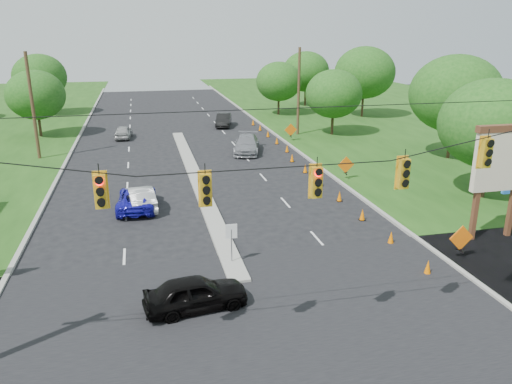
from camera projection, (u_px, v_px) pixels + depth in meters
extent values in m
plane|color=black|center=(262.00, 336.00, 18.13)|extent=(160.00, 160.00, 0.00)
cube|color=black|center=(262.00, 336.00, 18.13)|extent=(160.00, 14.00, 0.02)
cube|color=gray|center=(69.00, 157.00, 43.74)|extent=(0.25, 110.00, 0.16)
cube|color=gray|center=(290.00, 146.00, 48.11)|extent=(0.25, 110.00, 0.16)
cube|color=gray|center=(196.00, 178.00, 37.59)|extent=(1.00, 34.00, 0.18)
cylinder|color=gray|center=(232.00, 247.00, 23.41)|extent=(0.06, 0.06, 1.80)
cube|color=white|center=(231.00, 231.00, 23.17)|extent=(0.55, 0.04, 0.70)
cylinder|color=black|center=(271.00, 155.00, 15.05)|extent=(24.00, 0.04, 0.04)
cube|color=yellow|center=(101.00, 191.00, 14.21)|extent=(0.34, 0.24, 1.00)
cube|color=yellow|center=(206.00, 190.00, 14.91)|extent=(0.34, 0.24, 1.00)
cube|color=yellow|center=(316.00, 182.00, 15.66)|extent=(0.34, 0.24, 1.00)
cube|color=yellow|center=(403.00, 174.00, 16.28)|extent=(0.34, 0.24, 1.00)
cube|color=yellow|center=(486.00, 153.00, 16.77)|extent=(0.34, 0.24, 1.00)
cylinder|color=#422D1C|center=(33.00, 107.00, 41.84)|extent=(0.28, 0.28, 9.00)
cylinder|color=#422D1C|center=(299.00, 92.00, 51.87)|extent=(0.28, 0.28, 9.00)
cube|color=#59331E|center=(476.00, 201.00, 25.80)|extent=(0.25, 0.25, 4.40)
cube|color=beige|center=(501.00, 160.00, 25.39)|extent=(3.00, 0.35, 3.20)
cube|color=#59331E|center=(506.00, 128.00, 24.88)|extent=(3.20, 0.40, 0.35)
cone|color=#FC7300|center=(428.00, 267.00, 22.64)|extent=(0.32, 0.32, 0.70)
cone|color=#FC7300|center=(391.00, 238.00, 25.88)|extent=(0.32, 0.32, 0.70)
cone|color=#FC7300|center=(362.00, 215.00, 29.12)|extent=(0.32, 0.32, 0.70)
cone|color=#FC7300|center=(340.00, 196.00, 32.37)|extent=(0.32, 0.32, 0.70)
cone|color=#FC7300|center=(321.00, 181.00, 35.61)|extent=(0.32, 0.32, 0.70)
cone|color=#FC7300|center=(305.00, 168.00, 38.85)|extent=(0.32, 0.32, 0.70)
cone|color=#FC7300|center=(292.00, 158.00, 42.09)|extent=(0.32, 0.32, 0.70)
cone|color=#FC7300|center=(287.00, 148.00, 45.47)|extent=(0.32, 0.32, 0.70)
cone|color=#FC7300|center=(277.00, 141.00, 48.71)|extent=(0.32, 0.32, 0.70)
cone|color=#FC7300|center=(268.00, 134.00, 51.95)|extent=(0.32, 0.32, 0.70)
cone|color=#FC7300|center=(260.00, 128.00, 55.19)|extent=(0.32, 0.32, 0.70)
cone|color=#FC7300|center=(253.00, 122.00, 58.44)|extent=(0.32, 0.32, 0.70)
cube|color=black|center=(460.00, 249.00, 24.00)|extent=(0.06, 0.58, 0.26)
cube|color=black|center=(460.00, 249.00, 24.00)|extent=(0.06, 0.58, 0.26)
cube|color=orange|center=(461.00, 238.00, 23.82)|extent=(1.27, 0.05, 1.27)
cube|color=black|center=(345.00, 173.00, 36.97)|extent=(0.06, 0.58, 0.26)
cube|color=black|center=(345.00, 173.00, 36.97)|extent=(0.06, 0.58, 0.26)
cube|color=orange|center=(346.00, 165.00, 36.78)|extent=(1.27, 0.05, 1.27)
cube|color=black|center=(291.00, 136.00, 49.94)|extent=(0.06, 0.58, 0.26)
cube|color=black|center=(291.00, 136.00, 49.94)|extent=(0.06, 0.58, 0.26)
cube|color=orange|center=(291.00, 130.00, 49.75)|extent=(1.27, 0.05, 1.27)
cylinder|color=black|center=(40.00, 125.00, 51.78)|extent=(0.28, 0.28, 2.52)
ellipsoid|color=#194C14|center=(36.00, 95.00, 50.83)|extent=(5.88, 5.88, 5.04)
cylinder|color=black|center=(43.00, 104.00, 65.19)|extent=(0.28, 0.28, 2.88)
ellipsoid|color=#194C14|center=(40.00, 77.00, 64.10)|extent=(6.72, 6.72, 5.76)
cylinder|color=black|center=(485.00, 177.00, 32.69)|extent=(0.28, 0.28, 2.88)
ellipsoid|color=#194C14|center=(493.00, 124.00, 31.61)|extent=(6.72, 6.72, 5.76)
cylinder|color=black|center=(450.00, 140.00, 42.76)|extent=(0.28, 0.28, 3.24)
ellipsoid|color=#194C14|center=(455.00, 94.00, 41.54)|extent=(7.56, 7.56, 6.48)
cylinder|color=black|center=(332.00, 123.00, 52.70)|extent=(0.28, 0.28, 2.52)
ellipsoid|color=#194C14|center=(334.00, 94.00, 51.75)|extent=(5.88, 5.88, 5.04)
cylinder|color=black|center=(362.00, 104.00, 63.58)|extent=(0.28, 0.28, 3.24)
ellipsoid|color=#194C14|center=(365.00, 73.00, 62.35)|extent=(7.56, 7.56, 6.48)
cylinder|color=black|center=(305.00, 96.00, 72.96)|extent=(0.28, 0.28, 2.88)
ellipsoid|color=#194C14|center=(306.00, 72.00, 71.87)|extent=(6.72, 6.72, 5.76)
cylinder|color=black|center=(279.00, 105.00, 65.23)|extent=(0.28, 0.28, 2.52)
ellipsoid|color=#194C14|center=(279.00, 81.00, 64.28)|extent=(5.88, 5.88, 5.04)
imported|color=black|center=(196.00, 293.00, 19.70)|extent=(4.29, 2.20, 1.40)
imported|color=#B5B5B5|center=(141.00, 198.00, 30.95)|extent=(2.00, 4.43, 1.41)
imported|color=#1815A9|center=(137.00, 198.00, 30.94)|extent=(2.51, 4.96, 1.34)
imported|color=gray|center=(247.00, 144.00, 45.18)|extent=(3.50, 5.75, 1.56)
imported|color=#9C9C9C|center=(123.00, 132.00, 51.24)|extent=(1.93, 4.00, 1.32)
imported|color=black|center=(224.00, 120.00, 57.61)|extent=(2.60, 4.73, 1.48)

